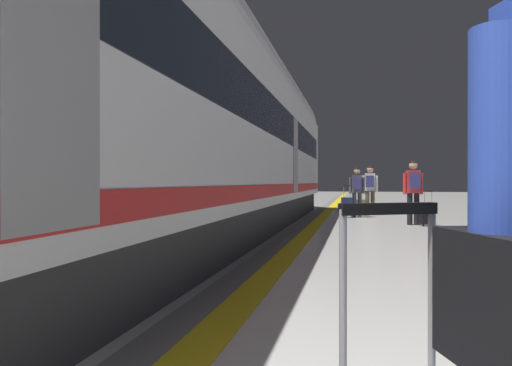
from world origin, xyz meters
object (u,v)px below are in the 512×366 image
Objects in this scene: high_speed_train at (158,98)px; passenger_mid at (357,188)px; suitcase_mid at (347,207)px; passenger_far at (370,186)px; suitcase_near at (427,215)px; passenger_near at (413,187)px; waste_bin at (490,220)px; suitcase_far at (361,207)px.

high_speed_train reaches higher than passenger_mid.
passenger_far is (0.77, 1.32, 0.67)m from suitcase_mid.
passenger_far is (0.45, 1.21, 0.05)m from passenger_mid.
passenger_far is at bearing 108.50° from suitcase_near.
suitcase_mid is at bearing 127.77° from suitcase_near.
high_speed_train is 8.18m from passenger_near.
suitcase_mid is 7.04m from waste_bin.
passenger_mid is at bearing -97.32° from suitcase_far.
passenger_mid reaches higher than waste_bin.
passenger_far is 3.12× the size of suitcase_far.
passenger_near is at bearing -53.75° from suitcase_mid.
high_speed_train is 34.99× the size of waste_bin.
passenger_far is at bearing 30.10° from suitcase_far.
suitcase_mid is (-0.32, -0.11, -0.62)m from passenger_mid.
passenger_near is at bearing 103.46° from waste_bin.
high_speed_train reaches higher than suitcase_near.
suitcase_near is at bearing -41.00° from passenger_near.
high_speed_train is 18.35× the size of passenger_far.
passenger_mid is 0.95× the size of passenger_far.
passenger_far is at bearing 71.08° from high_speed_train.
passenger_near is at bearing -74.58° from passenger_far.
passenger_mid is at bearing 18.68° from suitcase_mid.
suitcase_far is at bearing 68.28° from suitcase_mid.
passenger_mid reaches higher than suitcase_near.
passenger_mid is 1.29m from passenger_far.
passenger_near reaches higher than suitcase_mid.
waste_bin is at bearing -66.79° from suitcase_mid.
passenger_far reaches higher than suitcase_mid.
high_speed_train is at bearing -127.94° from suitcase_near.
passenger_mid is (-1.81, 2.86, 0.67)m from suitcase_near.
passenger_far is (-1.36, 4.08, 0.73)m from suitcase_near.
suitcase_far is (3.25, 10.21, -2.20)m from high_speed_train.
suitcase_mid is 0.61× the size of passenger_far.
passenger_near is 1.92× the size of waste_bin.
passenger_far is 0.81m from suitcase_far.
suitcase_mid is at bearing -111.72° from suitcase_far.
passenger_near reaches higher than waste_bin.
passenger_near is at bearing 55.04° from high_speed_train.
suitcase_mid reaches higher than suitcase_far.
high_speed_train is 18.19× the size of passenger_near.
suitcase_mid is at bearing 126.25° from passenger_near.
suitcase_near is (0.32, -0.27, -0.74)m from passenger_near.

